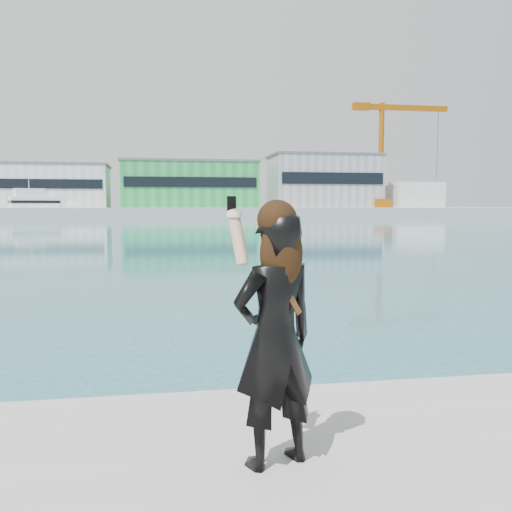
{
  "coord_description": "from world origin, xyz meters",
  "views": [
    {
      "loc": [
        -0.11,
        -4.13,
        2.51
      ],
      "look_at": [
        0.65,
        0.13,
        2.12
      ],
      "focal_mm": 40.0,
      "sensor_mm": 36.0,
      "label": 1
    }
  ],
  "objects_px": {
    "buoy_near": "(258,225)",
    "motor_yacht": "(37,207)",
    "woman": "(275,331)",
    "dock_crane": "(386,151)"
  },
  "relations": [
    {
      "from": "dock_crane",
      "to": "motor_yacht",
      "type": "bearing_deg",
      "value": -176.39
    },
    {
      "from": "buoy_near",
      "to": "woman",
      "type": "bearing_deg",
      "value": -100.31
    },
    {
      "from": "motor_yacht",
      "to": "woman",
      "type": "distance_m",
      "value": 120.16
    },
    {
      "from": "motor_yacht",
      "to": "buoy_near",
      "type": "height_order",
      "value": "motor_yacht"
    },
    {
      "from": "motor_yacht",
      "to": "buoy_near",
      "type": "xyz_separation_m",
      "value": [
        36.38,
        -49.48,
        -2.16
      ]
    },
    {
      "from": "buoy_near",
      "to": "woman",
      "type": "distance_m",
      "value": 69.41
    },
    {
      "from": "motor_yacht",
      "to": "buoy_near",
      "type": "relative_size",
      "value": 33.88
    },
    {
      "from": "buoy_near",
      "to": "woman",
      "type": "xyz_separation_m",
      "value": [
        -12.42,
        -68.27,
        1.69
      ]
    },
    {
      "from": "woman",
      "to": "dock_crane",
      "type": "bearing_deg",
      "value": -134.66
    },
    {
      "from": "buoy_near",
      "to": "motor_yacht",
      "type": "bearing_deg",
      "value": 126.32
    }
  ]
}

